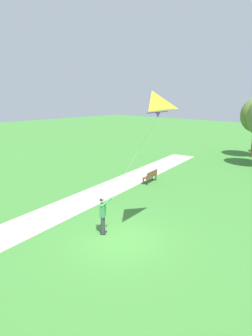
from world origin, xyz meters
The scene contains 5 objects.
ground_plane centered at (0.00, 0.00, 0.00)m, with size 120.00×120.00×0.00m, color #3D7F33.
walkway_path centered at (-5.02, 2.00, 0.01)m, with size 2.40×32.00×0.02m, color #ADA393.
person_kite_flyer centered at (-0.95, -0.07, 1.05)m, with size 0.62×0.54×1.83m.
flying_kite centered at (0.74, 1.20, 5.87)m, with size 1.81×1.99×4.58m.
park_bench_near_walkway centered at (-4.29, 7.70, 0.51)m, with size 0.68×1.55×0.88m.
Camera 1 is at (8.01, -8.15, 6.23)m, focal length 30.28 mm.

